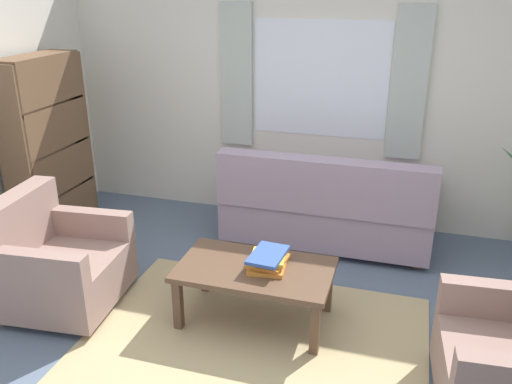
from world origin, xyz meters
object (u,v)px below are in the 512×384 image
(book_stack_on_table, at_px, (268,260))
(bookshelf, at_px, (55,154))
(couch, at_px, (326,208))
(armchair_left, at_px, (55,263))
(coffee_table, at_px, (255,274))

(book_stack_on_table, height_order, bookshelf, bookshelf)
(couch, height_order, book_stack_on_table, couch)
(armchair_left, bearing_deg, book_stack_on_table, -85.70)
(couch, distance_m, armchair_left, 2.39)
(coffee_table, distance_m, book_stack_on_table, 0.14)
(coffee_table, bearing_deg, book_stack_on_table, 24.96)
(couch, bearing_deg, armchair_left, 41.61)
(coffee_table, bearing_deg, armchair_left, -171.50)
(couch, height_order, coffee_table, couch)
(couch, height_order, bookshelf, bookshelf)
(bookshelf, bearing_deg, book_stack_on_table, 69.52)
(couch, bearing_deg, coffee_table, 78.35)
(armchair_left, height_order, book_stack_on_table, armchair_left)
(book_stack_on_table, bearing_deg, coffee_table, -155.04)
(bookshelf, bearing_deg, coffee_table, 67.97)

